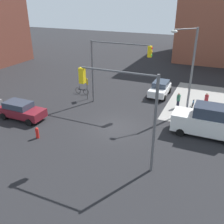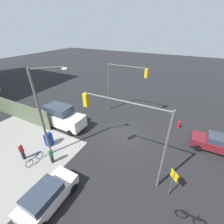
% 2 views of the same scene
% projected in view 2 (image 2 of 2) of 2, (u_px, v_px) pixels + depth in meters
% --- Properties ---
extents(ground_plane, '(120.00, 120.00, 0.00)m').
position_uv_depth(ground_plane, '(125.00, 135.00, 16.60)').
color(ground_plane, black).
extents(traffic_signal_nw_corner, '(6.31, 0.36, 6.50)m').
position_uv_depth(traffic_signal_nw_corner, '(130.00, 126.00, 9.99)').
color(traffic_signal_nw_corner, '#59595B').
rests_on(traffic_signal_nw_corner, ground).
extents(traffic_signal_se_corner, '(5.23, 0.36, 6.50)m').
position_uv_depth(traffic_signal_se_corner, '(123.00, 80.00, 18.79)').
color(traffic_signal_se_corner, '#59595B').
rests_on(traffic_signal_se_corner, ground).
extents(street_lamp_corner, '(2.03, 2.02, 8.00)m').
position_uv_depth(street_lamp_corner, '(44.00, 109.00, 12.00)').
color(street_lamp_corner, slate).
rests_on(street_lamp_corner, ground).
extents(warning_sign_two_way, '(0.48, 0.48, 2.40)m').
position_uv_depth(warning_sign_two_way, '(173.00, 180.00, 9.90)').
color(warning_sign_two_way, '#4C4C4C').
rests_on(warning_sign_two_way, ground).
extents(mailbox_blue, '(0.56, 0.64, 1.43)m').
position_uv_depth(mailbox_blue, '(48.00, 139.00, 14.87)').
color(mailbox_blue, navy).
rests_on(mailbox_blue, ground).
extents(fire_hydrant, '(0.26, 0.26, 0.94)m').
position_uv_depth(fire_hydrant, '(179.00, 124.00, 17.58)').
color(fire_hydrant, red).
rests_on(fire_hydrant, ground).
extents(coupe_maroon, '(4.37, 2.02, 1.62)m').
position_uv_depth(coupe_maroon, '(218.00, 143.00, 14.18)').
color(coupe_maroon, maroon).
rests_on(coupe_maroon, ground).
extents(coupe_white, '(2.02, 4.00, 1.62)m').
position_uv_depth(coupe_white, '(47.00, 196.00, 9.77)').
color(coupe_white, white).
rests_on(coupe_white, ground).
extents(van_white_delivery, '(5.40, 2.32, 2.62)m').
position_uv_depth(van_white_delivery, '(62.00, 117.00, 17.55)').
color(van_white_delivery, white).
rests_on(van_white_delivery, ground).
extents(pedestrian_crossing, '(0.36, 0.36, 1.59)m').
position_uv_depth(pedestrian_crossing, '(51.00, 155.00, 12.88)').
color(pedestrian_crossing, '#2D664C').
rests_on(pedestrian_crossing, ground).
extents(pedestrian_waiting, '(0.36, 0.36, 1.68)m').
position_uv_depth(pedestrian_waiting, '(22.00, 151.00, 13.21)').
color(pedestrian_waiting, maroon).
rests_on(pedestrian_waiting, ground).
extents(bicycle_leaning_on_fence, '(0.05, 1.75, 0.97)m').
position_uv_depth(bicycle_leaning_on_fence, '(35.00, 159.00, 13.14)').
color(bicycle_leaning_on_fence, black).
rests_on(bicycle_leaning_on_fence, ground).
extents(bicycle_at_crosswalk, '(1.75, 0.05, 0.97)m').
position_uv_depth(bicycle_at_crosswalk, '(190.00, 218.00, 9.07)').
color(bicycle_at_crosswalk, black).
rests_on(bicycle_at_crosswalk, ground).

